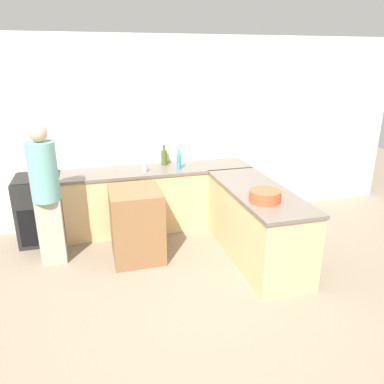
{
  "coord_description": "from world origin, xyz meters",
  "views": [
    {
      "loc": [
        -0.9,
        -2.97,
        2.37
      ],
      "look_at": [
        0.17,
        0.9,
        0.94
      ],
      "focal_mm": 35.0,
      "sensor_mm": 36.0,
      "label": 1
    }
  ],
  "objects_px": {
    "dish_soap_bottle": "(179,161)",
    "olive_oil_bottle": "(164,157)",
    "vinegar_bottle_clear": "(144,167)",
    "range_oven": "(40,209)",
    "island_table": "(137,224)",
    "mixing_bowl": "(265,196)",
    "person_by_range": "(46,191)"
  },
  "relations": [
    {
      "from": "range_oven",
      "to": "island_table",
      "type": "distance_m",
      "value": 1.46
    },
    {
      "from": "person_by_range",
      "to": "mixing_bowl",
      "type": "bearing_deg",
      "value": -21.11
    },
    {
      "from": "dish_soap_bottle",
      "to": "island_table",
      "type": "bearing_deg",
      "value": -134.69
    },
    {
      "from": "mixing_bowl",
      "to": "dish_soap_bottle",
      "type": "distance_m",
      "value": 1.61
    },
    {
      "from": "island_table",
      "to": "vinegar_bottle_clear",
      "type": "bearing_deg",
      "value": 72.11
    },
    {
      "from": "vinegar_bottle_clear",
      "to": "olive_oil_bottle",
      "type": "xyz_separation_m",
      "value": [
        0.34,
        0.31,
        0.04
      ]
    },
    {
      "from": "dish_soap_bottle",
      "to": "person_by_range",
      "type": "distance_m",
      "value": 1.83
    },
    {
      "from": "olive_oil_bottle",
      "to": "island_table",
      "type": "bearing_deg",
      "value": -119.31
    },
    {
      "from": "mixing_bowl",
      "to": "dish_soap_bottle",
      "type": "height_order",
      "value": "dish_soap_bottle"
    },
    {
      "from": "range_oven",
      "to": "olive_oil_bottle",
      "type": "relative_size",
      "value": 3.07
    },
    {
      "from": "olive_oil_bottle",
      "to": "mixing_bowl",
      "type": "bearing_deg",
      "value": -66.71
    },
    {
      "from": "olive_oil_bottle",
      "to": "dish_soap_bottle",
      "type": "bearing_deg",
      "value": -60.83
    },
    {
      "from": "vinegar_bottle_clear",
      "to": "person_by_range",
      "type": "xyz_separation_m",
      "value": [
        -1.23,
        -0.56,
        -0.05
      ]
    },
    {
      "from": "island_table",
      "to": "mixing_bowl",
      "type": "distance_m",
      "value": 1.62
    },
    {
      "from": "range_oven",
      "to": "vinegar_bottle_clear",
      "type": "relative_size",
      "value": 4.61
    },
    {
      "from": "range_oven",
      "to": "mixing_bowl",
      "type": "height_order",
      "value": "mixing_bowl"
    },
    {
      "from": "island_table",
      "to": "olive_oil_bottle",
      "type": "xyz_separation_m",
      "value": [
        0.56,
        1.01,
        0.57
      ]
    },
    {
      "from": "dish_soap_bottle",
      "to": "person_by_range",
      "type": "height_order",
      "value": "person_by_range"
    },
    {
      "from": "dish_soap_bottle",
      "to": "vinegar_bottle_clear",
      "type": "bearing_deg",
      "value": -176.38
    },
    {
      "from": "mixing_bowl",
      "to": "dish_soap_bottle",
      "type": "bearing_deg",
      "value": 112.13
    },
    {
      "from": "range_oven",
      "to": "dish_soap_bottle",
      "type": "distance_m",
      "value": 2.0
    },
    {
      "from": "dish_soap_bottle",
      "to": "olive_oil_bottle",
      "type": "bearing_deg",
      "value": 119.17
    },
    {
      "from": "vinegar_bottle_clear",
      "to": "dish_soap_bottle",
      "type": "height_order",
      "value": "dish_soap_bottle"
    },
    {
      "from": "vinegar_bottle_clear",
      "to": "dish_soap_bottle",
      "type": "relative_size",
      "value": 0.68
    },
    {
      "from": "vinegar_bottle_clear",
      "to": "dish_soap_bottle",
      "type": "bearing_deg",
      "value": 3.62
    },
    {
      "from": "island_table",
      "to": "vinegar_bottle_clear",
      "type": "distance_m",
      "value": 0.9
    },
    {
      "from": "olive_oil_bottle",
      "to": "person_by_range",
      "type": "distance_m",
      "value": 1.8
    },
    {
      "from": "olive_oil_bottle",
      "to": "vinegar_bottle_clear",
      "type": "bearing_deg",
      "value": -137.68
    },
    {
      "from": "dish_soap_bottle",
      "to": "olive_oil_bottle",
      "type": "height_order",
      "value": "olive_oil_bottle"
    },
    {
      "from": "dish_soap_bottle",
      "to": "range_oven",
      "type": "bearing_deg",
      "value": 176.85
    },
    {
      "from": "vinegar_bottle_clear",
      "to": "olive_oil_bottle",
      "type": "height_order",
      "value": "olive_oil_bottle"
    },
    {
      "from": "range_oven",
      "to": "olive_oil_bottle",
      "type": "xyz_separation_m",
      "value": [
        1.76,
        0.17,
        0.56
      ]
    }
  ]
}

